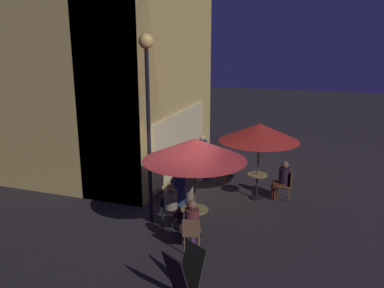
# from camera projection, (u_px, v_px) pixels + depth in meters

# --- Properties ---
(ground_plane) EXTENTS (60.00, 60.00, 0.00)m
(ground_plane) POSITION_uv_depth(u_px,v_px,m) (173.00, 230.00, 10.09)
(ground_plane) COLOR black
(cafe_building) EXTENTS (6.85, 6.53, 8.98)m
(cafe_building) POSITION_uv_depth(u_px,v_px,m) (112.00, 47.00, 12.98)
(cafe_building) COLOR tan
(cafe_building) RESTS_ON ground
(street_lamp_near_corner) EXTENTS (0.37, 0.37, 4.88)m
(street_lamp_near_corner) POSITION_uv_depth(u_px,v_px,m) (148.00, 89.00, 9.67)
(street_lamp_near_corner) COLOR black
(street_lamp_near_corner) RESTS_ON ground
(menu_sandwich_board) EXTENTS (0.85, 0.81, 0.95)m
(menu_sandwich_board) POSITION_uv_depth(u_px,v_px,m) (184.00, 273.00, 7.40)
(menu_sandwich_board) COLOR black
(menu_sandwich_board) RESTS_ON ground
(cafe_table_0) EXTENTS (0.68, 0.68, 0.72)m
(cafe_table_0) POSITION_uv_depth(u_px,v_px,m) (194.00, 217.00, 9.68)
(cafe_table_0) COLOR black
(cafe_table_0) RESTS_ON ground
(cafe_table_1) EXTENTS (0.61, 0.61, 0.79)m
(cafe_table_1) POSITION_uv_depth(u_px,v_px,m) (257.00, 182.00, 11.94)
(cafe_table_1) COLOR black
(cafe_table_1) RESTS_ON ground
(cafe_table_2) EXTENTS (0.69, 0.69, 0.71)m
(cafe_table_2) POSITION_uv_depth(u_px,v_px,m) (230.00, 162.00, 13.92)
(cafe_table_2) COLOR black
(cafe_table_2) RESTS_ON ground
(patio_umbrella_0) EXTENTS (2.49, 2.49, 2.51)m
(patio_umbrella_0) POSITION_uv_depth(u_px,v_px,m) (195.00, 150.00, 9.23)
(patio_umbrella_0) COLOR black
(patio_umbrella_0) RESTS_ON ground
(patio_umbrella_1) EXTENTS (2.38, 2.38, 2.36)m
(patio_umbrella_1) POSITION_uv_depth(u_px,v_px,m) (259.00, 132.00, 11.53)
(patio_umbrella_1) COLOR black
(patio_umbrella_1) RESTS_ON ground
(cafe_chair_0) EXTENTS (0.48, 0.48, 0.86)m
(cafe_chair_0) POSITION_uv_depth(u_px,v_px,m) (168.00, 208.00, 10.10)
(cafe_chair_0) COLOR black
(cafe_chair_0) RESTS_ON ground
(cafe_chair_1) EXTENTS (0.48, 0.48, 0.86)m
(cafe_chair_1) POSITION_uv_depth(u_px,v_px,m) (192.00, 232.00, 8.89)
(cafe_chair_1) COLOR brown
(cafe_chair_1) RESTS_ON ground
(cafe_chair_2) EXTENTS (0.49, 0.49, 0.95)m
(cafe_chair_2) POSITION_uv_depth(u_px,v_px,m) (287.00, 182.00, 11.80)
(cafe_chair_2) COLOR brown
(cafe_chair_2) RESTS_ON ground
(cafe_chair_3) EXTENTS (0.46, 0.46, 0.98)m
(cafe_chair_3) POSITION_uv_depth(u_px,v_px,m) (221.00, 167.00, 13.19)
(cafe_chair_3) COLOR brown
(cafe_chair_3) RESTS_ON ground
(patron_seated_0) EXTENTS (0.43, 0.54, 1.21)m
(patron_seated_0) POSITION_uv_depth(u_px,v_px,m) (172.00, 204.00, 9.98)
(patron_seated_0) COLOR black
(patron_seated_0) RESTS_ON ground
(patron_seated_1) EXTENTS (0.53, 0.41, 1.26)m
(patron_seated_1) POSITION_uv_depth(u_px,v_px,m) (192.00, 221.00, 8.97)
(patron_seated_1) COLOR #603262
(patron_seated_1) RESTS_ON ground
(patron_seated_2) EXTENTS (0.39, 0.53, 1.24)m
(patron_seated_2) POSITION_uv_depth(u_px,v_px,m) (282.00, 178.00, 11.79)
(patron_seated_2) COLOR #4D1F14
(patron_seated_2) RESTS_ON ground
(patron_standing_3) EXTENTS (0.31, 0.31, 1.70)m
(patron_standing_3) POSITION_uv_depth(u_px,v_px,m) (189.00, 178.00, 11.29)
(patron_standing_3) COLOR #726359
(patron_standing_3) RESTS_ON ground
(patron_standing_4) EXTENTS (0.37, 0.37, 1.72)m
(patron_standing_4) POSITION_uv_depth(u_px,v_px,m) (179.00, 186.00, 10.74)
(patron_standing_4) COLOR navy
(patron_standing_4) RESTS_ON ground
(patron_standing_5) EXTENTS (0.33, 0.33, 1.61)m
(patron_standing_5) POSITION_uv_depth(u_px,v_px,m) (202.00, 157.00, 13.46)
(patron_standing_5) COLOR slate
(patron_standing_5) RESTS_ON ground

